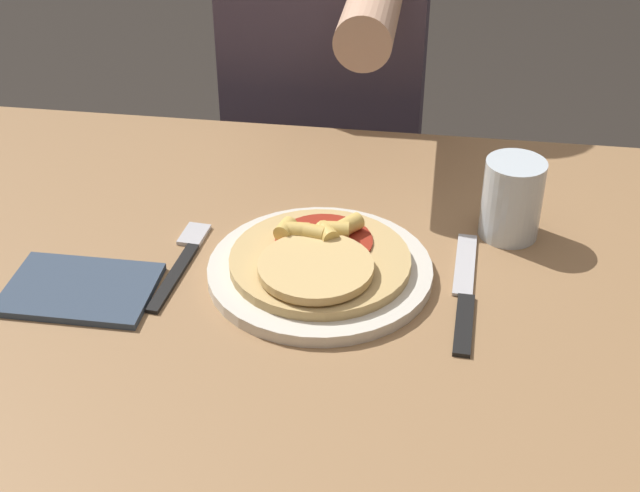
{
  "coord_description": "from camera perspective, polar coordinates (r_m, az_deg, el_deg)",
  "views": [
    {
      "loc": [
        0.11,
        -0.75,
        1.32
      ],
      "look_at": [
        -0.01,
        0.05,
        0.78
      ],
      "focal_mm": 50.0,
      "sensor_mm": 36.0,
      "label": 1
    }
  ],
  "objects": [
    {
      "name": "dining_table",
      "position": [
        1.02,
        0.17,
        -8.58
      ],
      "size": [
        1.24,
        0.85,
        0.74
      ],
      "color": "#9E754C",
      "rests_on": "ground_plane"
    },
    {
      "name": "plate",
      "position": [
        0.99,
        0.0,
        -1.59
      ],
      "size": [
        0.25,
        0.25,
        0.01
      ],
      "color": "silver",
      "rests_on": "dining_table"
    },
    {
      "name": "pizza",
      "position": [
        0.98,
        -0.05,
        -0.8
      ],
      "size": [
        0.2,
        0.2,
        0.04
      ],
      "color": "tan",
      "rests_on": "plate"
    },
    {
      "name": "fork",
      "position": [
        1.03,
        -8.8,
        -0.83
      ],
      "size": [
        0.03,
        0.18,
        0.0
      ],
      "color": "black",
      "rests_on": "dining_table"
    },
    {
      "name": "knife",
      "position": [
        0.98,
        9.23,
        -2.95
      ],
      "size": [
        0.03,
        0.22,
        0.0
      ],
      "color": "black",
      "rests_on": "dining_table"
    },
    {
      "name": "drinking_glass",
      "position": [
        1.06,
        12.19,
        2.97
      ],
      "size": [
        0.07,
        0.07,
        0.1
      ],
      "color": "silver",
      "rests_on": "dining_table"
    },
    {
      "name": "napkin",
      "position": [
        1.0,
        -15.09,
        -2.68
      ],
      "size": [
        0.16,
        0.11,
        0.01
      ],
      "color": "#38475B",
      "rests_on": "dining_table"
    },
    {
      "name": "person_diner",
      "position": [
        1.51,
        0.54,
        11.48
      ],
      "size": [
        0.32,
        0.52,
        1.28
      ],
      "color": "#2D2D38",
      "rests_on": "ground_plane"
    }
  ]
}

